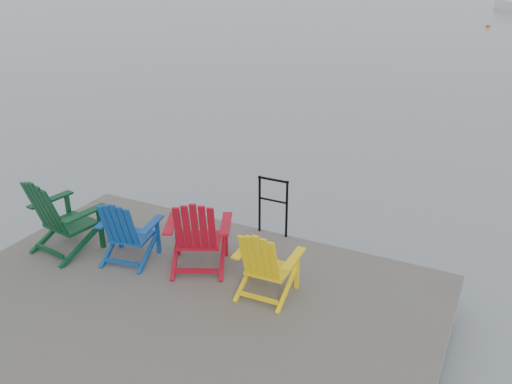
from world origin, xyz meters
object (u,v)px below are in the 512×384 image
at_px(chair_yellow, 265,262).
at_px(buoy_d, 488,27).
at_px(handrail, 273,201).
at_px(chair_red, 198,233).
at_px(chair_blue, 126,230).
at_px(chair_green, 60,215).

distance_m(chair_yellow, buoy_d, 34.21).
relative_size(handrail, chair_red, 0.84).
relative_size(chair_blue, buoy_d, 2.88).
relative_size(handrail, chair_blue, 0.95).
bearing_deg(handrail, buoy_d, 89.42).
distance_m(chair_green, chair_blue, 1.00).
distance_m(handrail, chair_red, 1.41).
relative_size(chair_green, chair_yellow, 1.20).
xyz_separation_m(chair_green, chair_yellow, (3.01, 0.27, -0.09)).
relative_size(chair_yellow, buoy_d, 2.87).
distance_m(chair_blue, chair_red, 1.00).
xyz_separation_m(handrail, chair_red, (-0.47, -1.33, -0.00)).
height_order(chair_blue, buoy_d, chair_blue).
relative_size(chair_green, buoy_d, 3.43).
xyz_separation_m(chair_red, buoy_d, (0.80, 34.02, -1.04)).
bearing_deg(chair_blue, chair_green, -179.99).
bearing_deg(chair_red, buoy_d, 63.69).
xyz_separation_m(chair_green, buoy_d, (2.75, 34.46, -1.07)).
xyz_separation_m(handrail, chair_blue, (-1.44, -1.58, -0.06)).
xyz_separation_m(chair_green, chair_red, (1.95, 0.44, -0.03)).
xyz_separation_m(chair_blue, chair_yellow, (2.03, 0.08, -0.00)).
height_order(chair_yellow, buoy_d, chair_yellow).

